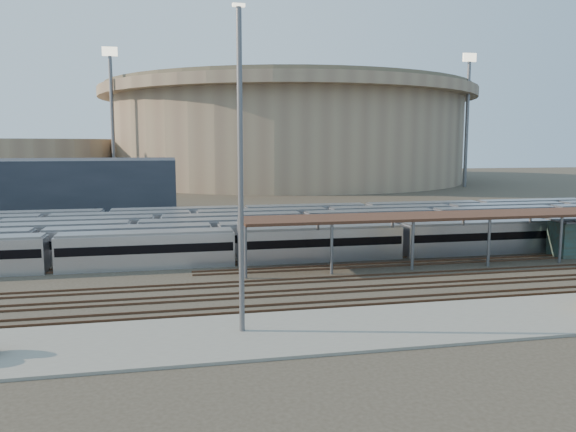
# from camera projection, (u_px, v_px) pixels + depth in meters

# --- Properties ---
(ground) EXTENTS (420.00, 420.00, 0.00)m
(ground) POSITION_uv_depth(u_px,v_px,m) (329.00, 277.00, 54.31)
(ground) COLOR #383026
(ground) RESTS_ON ground
(apron) EXTENTS (50.00, 9.00, 0.20)m
(apron) POSITION_uv_depth(u_px,v_px,m) (320.00, 330.00, 38.73)
(apron) COLOR gray
(apron) RESTS_ON ground
(subway_trains) EXTENTS (128.74, 23.90, 3.60)m
(subway_trains) POSITION_uv_depth(u_px,v_px,m) (296.00, 230.00, 72.19)
(subway_trains) COLOR silver
(subway_trains) RESTS_ON ground
(inspection_shed) EXTENTS (60.30, 6.00, 5.30)m
(inspection_shed) POSITION_uv_depth(u_px,v_px,m) (511.00, 215.00, 62.00)
(inspection_shed) COLOR #5D5E63
(inspection_shed) RESTS_ON ground
(empty_tracks) EXTENTS (170.00, 9.62, 0.18)m
(empty_tracks) POSITION_uv_depth(u_px,v_px,m) (345.00, 290.00, 49.45)
(empty_tracks) COLOR #4C3323
(empty_tracks) RESTS_ON ground
(stadium) EXTENTS (124.00, 124.00, 32.50)m
(stadium) POSITION_uv_depth(u_px,v_px,m) (288.00, 132.00, 193.12)
(stadium) COLOR gray
(stadium) RESTS_ON ground
(secondary_arena) EXTENTS (56.00, 56.00, 14.00)m
(secondary_arena) POSITION_uv_depth(u_px,v_px,m) (16.00, 163.00, 167.42)
(secondary_arena) COLOR gray
(secondary_arena) RESTS_ON ground
(service_building) EXTENTS (42.00, 20.00, 10.00)m
(service_building) POSITION_uv_depth(u_px,v_px,m) (56.00, 188.00, 99.95)
(service_building) COLOR #1E232D
(service_building) RESTS_ON ground
(floodlight_0) EXTENTS (4.00, 1.00, 38.40)m
(floodlight_0) POSITION_uv_depth(u_px,v_px,m) (112.00, 114.00, 152.31)
(floodlight_0) COLOR #5D5E63
(floodlight_0) RESTS_ON ground
(floodlight_2) EXTENTS (4.00, 1.00, 38.40)m
(floodlight_2) POSITION_uv_depth(u_px,v_px,m) (467.00, 116.00, 162.87)
(floodlight_2) COLOR #5D5E63
(floodlight_2) RESTS_ON ground
(floodlight_3) EXTENTS (4.00, 1.00, 38.40)m
(floodlight_3) POSITION_uv_depth(u_px,v_px,m) (183.00, 121.00, 204.90)
(floodlight_3) COLOR #5D5E63
(floodlight_3) RESTS_ON ground
(yard_light_pole) EXTENTS (0.82, 0.36, 21.51)m
(yard_light_pole) POSITION_uv_depth(u_px,v_px,m) (240.00, 172.00, 36.90)
(yard_light_pole) COLOR #5D5E63
(yard_light_pole) RESTS_ON apron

